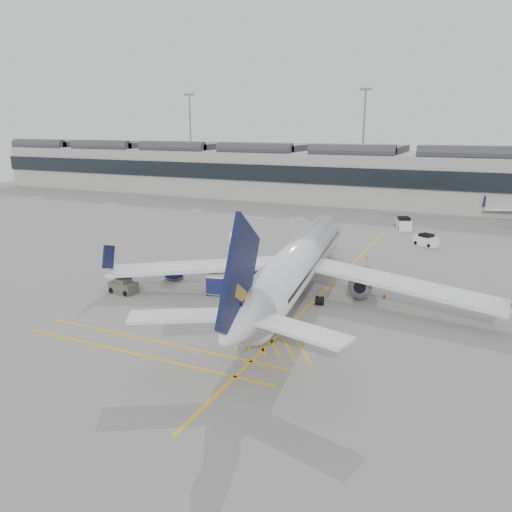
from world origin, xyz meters
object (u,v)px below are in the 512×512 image
at_px(airliner_main, 297,264).
at_px(baggage_cart_a, 271,281).
at_px(belt_loader, 263,291).
at_px(pushback_tug, 124,286).
at_px(ramp_agent_b, 262,287).
at_px(ramp_agent_a, 274,274).

height_order(airliner_main, baggage_cart_a, airliner_main).
bearing_deg(baggage_cart_a, belt_loader, -72.64).
distance_m(baggage_cart_a, pushback_tug, 15.14).
distance_m(ramp_agent_b, pushback_tug, 14.16).
xyz_separation_m(airliner_main, belt_loader, (-3.02, -1.50, -2.77)).
distance_m(belt_loader, ramp_agent_a, 4.54).
bearing_deg(belt_loader, baggage_cart_a, 87.54).
distance_m(baggage_cart_a, ramp_agent_b, 1.57).
xyz_separation_m(ramp_agent_b, pushback_tug, (-13.11, -5.36, -0.12)).
xyz_separation_m(belt_loader, pushback_tug, (-13.31, -5.09, 0.11)).
bearing_deg(belt_loader, ramp_agent_a, 101.41).
bearing_deg(ramp_agent_a, baggage_cart_a, -112.29).
bearing_deg(baggage_cart_a, airliner_main, 17.25).
relative_size(baggage_cart_a, ramp_agent_a, 1.14).
bearing_deg(ramp_agent_b, pushback_tug, 15.67).
distance_m(belt_loader, pushback_tug, 14.26).
height_order(airliner_main, ramp_agent_a, airliner_main).
bearing_deg(belt_loader, pushback_tug, -156.09).
bearing_deg(ramp_agent_b, airliner_main, -165.77).
bearing_deg(ramp_agent_b, ramp_agent_a, -90.36).
relative_size(airliner_main, belt_loader, 8.93).
xyz_separation_m(baggage_cart_a, ramp_agent_a, (-0.83, 2.70, -0.04)).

